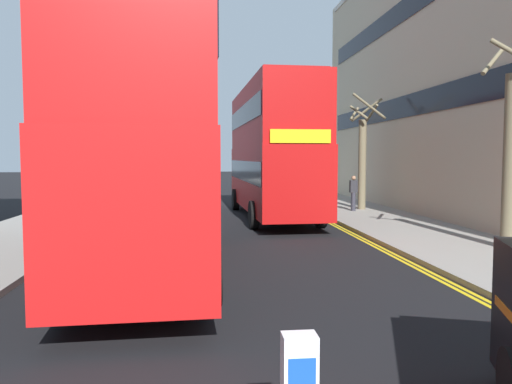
# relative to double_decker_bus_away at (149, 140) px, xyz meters

# --- Properties ---
(sidewalk_right) EXTENTS (4.00, 80.00, 0.14)m
(sidewalk_right) POSITION_rel_double_decker_bus_away_xyz_m (8.48, 4.65, -2.96)
(sidewalk_right) COLOR gray
(sidewalk_right) RESTS_ON ground
(sidewalk_left) EXTENTS (4.00, 80.00, 0.14)m
(sidewalk_left) POSITION_rel_double_decker_bus_away_xyz_m (-4.52, 4.65, -2.96)
(sidewalk_left) COLOR gray
(sidewalk_left) RESTS_ON ground
(kerb_line_outer) EXTENTS (0.10, 56.00, 0.01)m
(kerb_line_outer) POSITION_rel_double_decker_bus_away_xyz_m (6.38, 2.65, -3.03)
(kerb_line_outer) COLOR yellow
(kerb_line_outer) RESTS_ON ground
(kerb_line_inner) EXTENTS (0.10, 56.00, 0.01)m
(kerb_line_inner) POSITION_rel_double_decker_bus_away_xyz_m (6.22, 2.65, -3.03)
(kerb_line_inner) COLOR yellow
(kerb_line_inner) RESTS_ON ground
(double_decker_bus_away) EXTENTS (3.11, 10.89, 5.64)m
(double_decker_bus_away) POSITION_rel_double_decker_bus_away_xyz_m (0.00, 0.00, 0.00)
(double_decker_bus_away) COLOR red
(double_decker_bus_away) RESTS_ON ground
(double_decker_bus_oncoming) EXTENTS (3.04, 10.87, 5.64)m
(double_decker_bus_oncoming) POSITION_rel_double_decker_bus_away_xyz_m (4.23, 9.32, 0.00)
(double_decker_bus_oncoming) COLOR #B20F0F
(double_decker_bus_oncoming) RESTS_ON ground
(pedestrian_far) EXTENTS (0.34, 0.22, 1.62)m
(pedestrian_far) POSITION_rel_double_decker_bus_away_xyz_m (8.18, 10.35, -2.04)
(pedestrian_far) COLOR #2D2D38
(pedestrian_far) RESTS_ON sidewalk_right
(street_tree_near) EXTENTS (1.85, 1.97, 5.39)m
(street_tree_near) POSITION_rel_double_decker_bus_away_xyz_m (8.81, 11.02, -0.39)
(street_tree_near) COLOR #6B6047
(street_tree_near) RESTS_ON sidewalk_right
(street_tree_mid) EXTENTS (1.77, 1.81, 5.82)m
(street_tree_mid) POSITION_rel_double_decker_bus_away_xyz_m (8.49, 20.11, -0.21)
(street_tree_mid) COLOR #6B6047
(street_tree_mid) RESTS_ON sidewalk_right
(street_tree_far) EXTENTS (1.59, 1.74, 5.55)m
(street_tree_far) POSITION_rel_double_decker_bus_away_xyz_m (9.49, 0.63, -0.37)
(street_tree_far) COLOR #6B6047
(street_tree_far) RESTS_ON sidewalk_right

